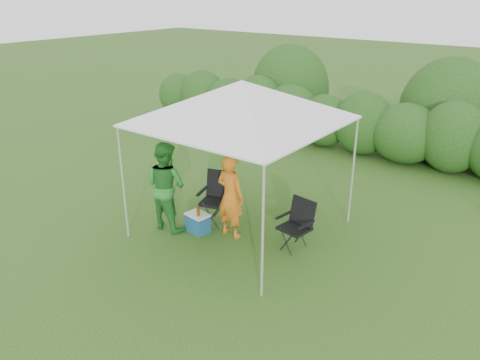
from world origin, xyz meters
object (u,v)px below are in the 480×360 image
Objects in this scene: chair_right at (298,221)px; chair_left at (218,194)px; man at (230,196)px; cooler at (198,223)px; canopy at (242,102)px; woman at (166,186)px.

chair_left is at bearing -169.64° from chair_right.
cooler is (-0.58, -0.26, -0.60)m from man.
chair_left reaches higher than chair_right.
chair_left is at bearing -179.12° from canopy.
woman reaches higher than chair_right.
chair_right is 0.89× the size of chair_left.
woman is at bearing -146.47° from canopy.
chair_left is at bearing 95.25° from cooler.
man reaches higher than chair_right.
man is 3.33× the size of cooler.
chair_right is 0.52× the size of woman.
canopy reaches higher than woman.
woman is 0.91m from cooler.
canopy is 1.82× the size of woman.
chair_left is (-0.57, -0.01, -1.89)m from canopy.
canopy is 6.57× the size of cooler.
canopy is at bearing -91.57° from man.
chair_right is at bearing 2.84° from canopy.
woman is at bearing 23.73° from man.
canopy is 2.14m from woman.
woman is (-1.16, -0.47, 0.07)m from man.
man is at bearing -93.34° from canopy.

